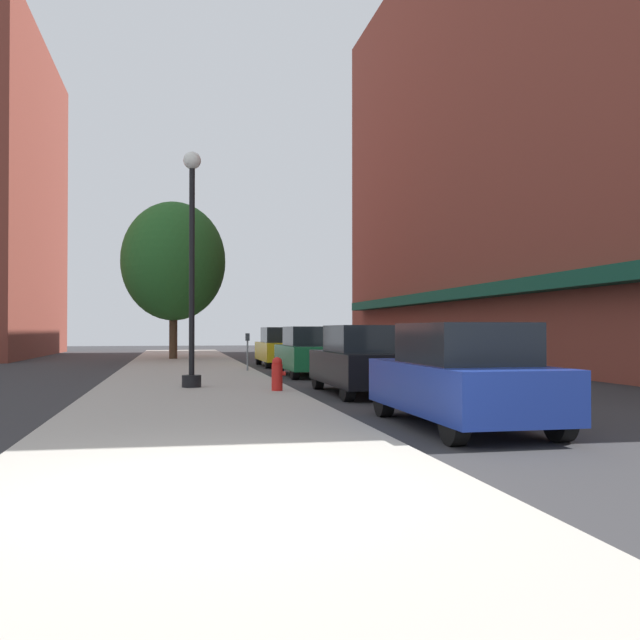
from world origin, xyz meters
name	(u,v)px	position (x,y,z in m)	size (l,w,h in m)	color
ground_plane	(302,373)	(4.00, 18.00, 0.00)	(90.00, 90.00, 0.00)	#2D2D30
sidewalk_slab	(188,371)	(0.00, 19.00, 0.06)	(4.80, 50.00, 0.12)	#A8A399
building_right_brick	(529,121)	(14.99, 22.00, 10.87)	(6.80, 40.00, 21.78)	brown
lamppost	(192,264)	(-0.03, 11.31, 3.20)	(0.48, 0.48, 5.90)	black
fire_hydrant	(277,374)	(1.92, 9.92, 0.52)	(0.33, 0.26, 0.79)	red
parking_meter_near	(247,347)	(2.05, 18.05, 0.95)	(0.14, 0.09, 1.31)	slate
tree_near	(174,261)	(-0.53, 28.99, 4.96)	(5.14, 5.14, 7.80)	#422D1E
car_blue	(462,377)	(4.00, 3.96, 0.81)	(1.80, 4.30, 1.66)	black
car_black	(363,361)	(4.00, 9.83, 0.81)	(1.80, 4.30, 1.66)	black
car_green	(310,352)	(4.00, 16.59, 0.81)	(1.80, 4.30, 1.66)	black
car_yellow	(282,347)	(4.00, 22.95, 0.81)	(1.80, 4.30, 1.66)	black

